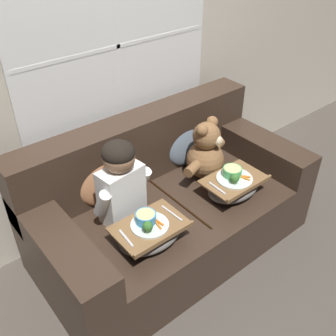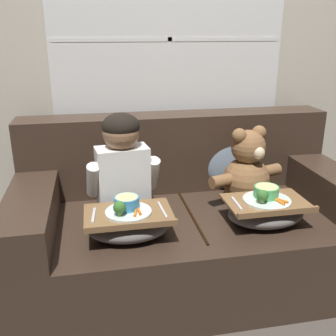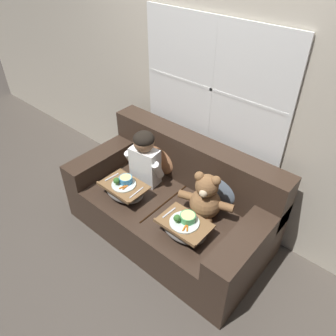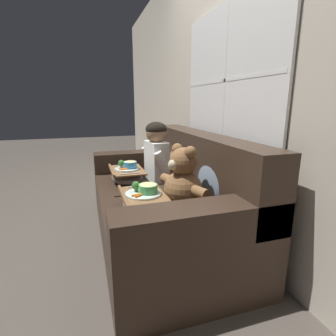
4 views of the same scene
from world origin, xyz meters
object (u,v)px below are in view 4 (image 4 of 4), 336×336
at_px(child_figure, 156,149).
at_px(lap_tray_child, 127,175).
at_px(couch, 168,203).
at_px(throw_pillow_behind_teddy, 212,178).
at_px(teddy_bear, 182,182).
at_px(lap_tray_teddy, 144,201).
at_px(throw_pillow_behind_child, 179,158).

xyz_separation_m(child_figure, lap_tray_child, (-0.00, -0.27, -0.22)).
relative_size(couch, throw_pillow_behind_teddy, 4.63).
xyz_separation_m(throw_pillow_behind_teddy, lap_tray_child, (-0.68, -0.48, -0.12)).
height_order(child_figure, teddy_bear, child_figure).
distance_m(teddy_bear, lap_tray_child, 0.74).
bearing_deg(child_figure, throw_pillow_behind_teddy, 17.48).
height_order(lap_tray_child, lap_tray_teddy, lap_tray_child).
height_order(throw_pillow_behind_teddy, child_figure, child_figure).
relative_size(teddy_bear, lap_tray_child, 1.14).
xyz_separation_m(couch, lap_tray_child, (-0.34, -0.27, 0.17)).
bearing_deg(teddy_bear, lap_tray_teddy, -90.42).
distance_m(couch, throw_pillow_behind_child, 0.49).
bearing_deg(throw_pillow_behind_child, lap_tray_teddy, -35.48).
bearing_deg(throw_pillow_behind_teddy, child_figure, -162.52).
height_order(couch, child_figure, child_figure).
relative_size(throw_pillow_behind_teddy, lap_tray_teddy, 0.97).
xyz_separation_m(couch, lap_tray_teddy, (0.34, -0.27, 0.17)).
distance_m(child_figure, teddy_bear, 0.69).
xyz_separation_m(throw_pillow_behind_child, throw_pillow_behind_teddy, (0.68, 0.00, 0.00)).
xyz_separation_m(lap_tray_child, lap_tray_teddy, (0.68, 0.00, 0.00)).
distance_m(throw_pillow_behind_teddy, teddy_bear, 0.22).
bearing_deg(lap_tray_teddy, throw_pillow_behind_teddy, 89.98).
distance_m(couch, lap_tray_teddy, 0.47).
relative_size(couch, throw_pillow_behind_child, 4.37).
relative_size(couch, child_figure, 3.39).
bearing_deg(lap_tray_teddy, couch, 141.12).
bearing_deg(child_figure, throw_pillow_behind_child, 90.03).
distance_m(couch, throw_pillow_behind_teddy, 0.49).
bearing_deg(lap_tray_teddy, child_figure, 158.30).
bearing_deg(lap_tray_child, couch, 38.82).
xyz_separation_m(throw_pillow_behind_teddy, lap_tray_teddy, (-0.00, -0.48, -0.12)).
xyz_separation_m(throw_pillow_behind_teddy, child_figure, (-0.68, -0.21, 0.10)).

